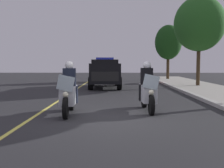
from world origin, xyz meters
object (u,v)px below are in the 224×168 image
at_px(police_motorcycle_lead_right, 147,91).
at_px(police_suv, 105,72).
at_px(tree_behind_suv, 168,42).
at_px(cyclist_background, 149,73).
at_px(tree_far_back, 199,24).
at_px(police_motorcycle_lead_left, 69,93).

xyz_separation_m(police_motorcycle_lead_right, police_suv, (-8.90, -1.84, 0.37)).
height_order(police_motorcycle_lead_right, tree_behind_suv, tree_behind_suv).
distance_m(police_suv, cyclist_background, 5.15).
bearing_deg(tree_far_back, tree_behind_suv, -176.21).
bearing_deg(tree_behind_suv, police_motorcycle_lead_right, -13.31).
relative_size(police_motorcycle_lead_right, police_suv, 0.43).
xyz_separation_m(tree_far_back, tree_behind_suv, (-8.10, -0.54, -0.63)).
distance_m(police_motorcycle_lead_left, police_motorcycle_lead_right, 2.68).
height_order(police_motorcycle_lead_right, tree_far_back, tree_far_back).
height_order(police_motorcycle_lead_left, tree_far_back, tree_far_back).
distance_m(police_motorcycle_lead_right, tree_far_back, 11.39).
relative_size(police_motorcycle_lead_left, tree_behind_suv, 0.40).
relative_size(police_motorcycle_lead_left, police_motorcycle_lead_right, 1.00).
bearing_deg(cyclist_background, tree_behind_suv, 153.16).
bearing_deg(tree_behind_suv, police_suv, -34.26).
relative_size(police_motorcycle_lead_left, police_suv, 0.43).
bearing_deg(cyclist_background, police_motorcycle_lead_left, -17.67).
bearing_deg(police_motorcycle_lead_left, tree_behind_suv, 159.68).
distance_m(police_motorcycle_lead_left, cyclist_background, 13.97).
distance_m(police_motorcycle_lead_right, cyclist_background, 12.80).
distance_m(police_motorcycle_lead_left, police_suv, 9.55).
bearing_deg(cyclist_background, tree_far_back, 45.78).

